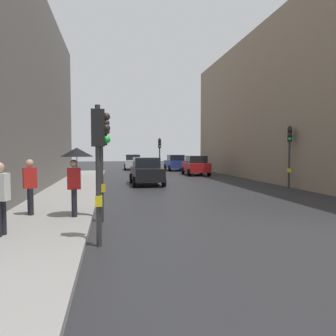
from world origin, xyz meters
name	(u,v)px	position (x,y,z in m)	size (l,w,h in m)	color
ground_plane	(300,232)	(0.00, 0.00, 0.00)	(120.00, 120.00, 0.00)	#28282B
sidewalk_kerb	(62,202)	(-7.05, 6.00, 0.08)	(2.87, 40.00, 0.16)	gray
traffic_light_near_left	(99,149)	(-5.29, -0.29, 2.23)	(0.44, 0.26, 3.24)	#2D2D2D
traffic_light_far_median	(160,149)	(-0.45, 21.72, 2.35)	(0.25, 0.43, 3.41)	#2D2D2D
traffic_light_near_right	(102,148)	(-5.29, 2.25, 2.28)	(0.45, 0.34, 3.31)	#2D2D2D
traffic_light_mid_street	(289,145)	(5.30, 9.25, 2.54)	(0.36, 0.44, 3.68)	#2D2D2D
car_dark_suv	(146,171)	(-2.72, 12.82, 0.88)	(2.04, 4.21, 1.76)	black
car_red_sedan	(196,165)	(2.63, 20.16, 0.88)	(2.13, 4.26, 1.76)	red
car_white_compact	(133,162)	(-2.42, 29.57, 0.88)	(2.15, 4.27, 1.76)	silver
car_blue_van	(175,163)	(2.13, 26.87, 0.88)	(2.03, 4.20, 1.76)	navy
pedestrian_with_umbrella	(76,162)	(-6.09, 2.49, 1.84)	(1.00, 1.00, 2.14)	black
pedestrian_in_red_jacket	(30,184)	(-7.56, 2.99, 1.13)	(0.47, 0.38, 1.77)	black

